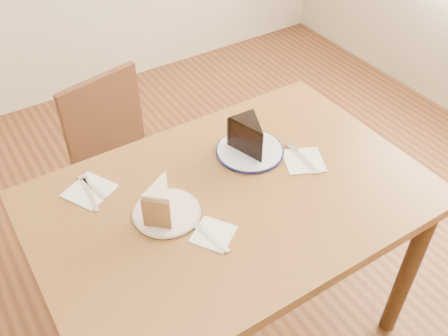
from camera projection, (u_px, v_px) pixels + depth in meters
ground at (230, 326)px, 2.03m from camera, size 4.00×4.00×0.00m
table at (232, 217)px, 1.59m from camera, size 1.20×0.80×0.75m
chair_far at (128, 167)px, 2.06m from camera, size 0.49×0.49×0.83m
plate_cream at (167, 213)px, 1.46m from camera, size 0.19×0.19×0.01m
plate_navy at (250, 151)px, 1.68m from camera, size 0.22×0.22×0.01m
carrot_cake at (162, 199)px, 1.43m from camera, size 0.13×0.13×0.10m
chocolate_cake at (252, 139)px, 1.63m from camera, size 0.10×0.14×0.11m
napkin_cream at (213, 234)px, 1.41m from camera, size 0.15×0.15×0.00m
napkin_navy at (304, 161)px, 1.65m from camera, size 0.17×0.17×0.00m
napkin_spare at (90, 191)px, 1.54m from camera, size 0.17×0.17×0.00m
fork_cream at (211, 237)px, 1.39m from camera, size 0.04×0.14×0.00m
knife_navy at (303, 158)px, 1.65m from camera, size 0.03×0.17×0.00m
fork_spare at (93, 187)px, 1.55m from camera, size 0.04×0.14×0.00m
knife_spare at (90, 195)px, 1.52m from camera, size 0.03×0.16×0.00m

